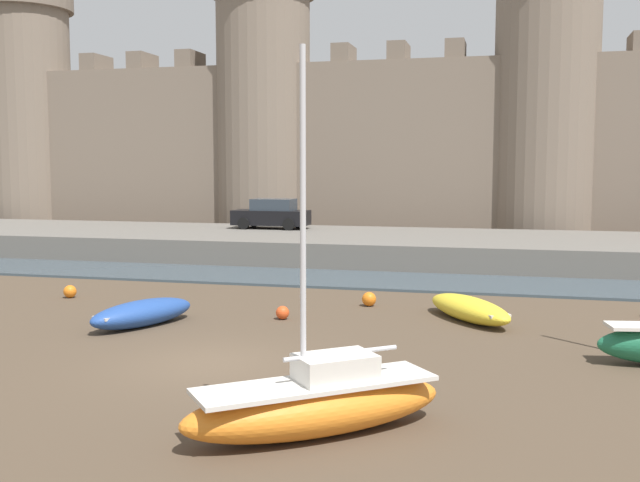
{
  "coord_description": "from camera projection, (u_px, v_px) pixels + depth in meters",
  "views": [
    {
      "loc": [
        6.69,
        -16.03,
        4.63
      ],
      "look_at": [
        1.51,
        4.39,
        2.5
      ],
      "focal_mm": 42.0,
      "sensor_mm": 36.0,
      "label": 1
    }
  ],
  "objects": [
    {
      "name": "ground_plane",
      "position": [
        212.0,
        363.0,
        17.57
      ],
      "size": [
        160.0,
        160.0,
        0.0
      ],
      "primitive_type": "plane",
      "color": "#4C3D2D"
    },
    {
      "name": "water_channel",
      "position": [
        337.0,
        279.0,
        30.32
      ],
      "size": [
        80.0,
        4.5,
        0.1
      ],
      "primitive_type": "cube",
      "color": "#3D4C56",
      "rests_on": "ground"
    },
    {
      "name": "quay_road",
      "position": [
        370.0,
        247.0,
        37.26
      ],
      "size": [
        63.61,
        10.0,
        1.21
      ],
      "primitive_type": "cube",
      "color": "#666059",
      "rests_on": "ground"
    },
    {
      "name": "castle",
      "position": [
        398.0,
        125.0,
        45.5
      ],
      "size": [
        58.22,
        6.6,
        19.11
      ],
      "color": "#7A6B5B",
      "rests_on": "ground"
    },
    {
      "name": "rowboat_midflat_right",
      "position": [
        143.0,
        313.0,
        21.62
      ],
      "size": [
        2.41,
        3.7,
        0.76
      ],
      "color": "#234793",
      "rests_on": "ground"
    },
    {
      "name": "sailboat_midflat_centre",
      "position": [
        318.0,
        402.0,
        12.88
      ],
      "size": [
        4.6,
        4.07,
        6.6
      ],
      "color": "orange",
      "rests_on": "ground"
    },
    {
      "name": "rowboat_foreground_right",
      "position": [
        469.0,
        308.0,
        22.39
      ],
      "size": [
        3.23,
        3.88,
        0.71
      ],
      "color": "yellow",
      "rests_on": "ground"
    },
    {
      "name": "mooring_buoy_mid_mud",
      "position": [
        70.0,
        291.0,
        26.25
      ],
      "size": [
        0.45,
        0.45,
        0.45
      ],
      "primitive_type": "sphere",
      "color": "orange",
      "rests_on": "ground"
    },
    {
      "name": "mooring_buoy_near_channel",
      "position": [
        282.0,
        313.0,
        22.57
      ],
      "size": [
        0.41,
        0.41,
        0.41
      ],
      "primitive_type": "sphere",
      "color": "#E04C1E",
      "rests_on": "ground"
    },
    {
      "name": "mooring_buoy_near_shore",
      "position": [
        369.0,
        299.0,
        24.69
      ],
      "size": [
        0.47,
        0.47,
        0.47
      ],
      "primitive_type": "sphere",
      "color": "orange",
      "rests_on": "ground"
    },
    {
      "name": "car_quay_west",
      "position": [
        272.0,
        214.0,
        40.63
      ],
      "size": [
        4.11,
        1.9,
        1.62
      ],
      "color": "black",
      "rests_on": "quay_road"
    }
  ]
}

